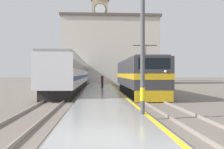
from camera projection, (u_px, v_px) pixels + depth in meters
ground_plane at (100, 88)px, 37.36m from camera, size 200.00×200.00×0.00m
platform at (101, 89)px, 32.37m from camera, size 3.75×140.00×0.29m
rail_track_near at (129, 90)px, 32.58m from camera, size 2.83×140.00×0.16m
rail_track_far at (71, 90)px, 32.16m from camera, size 2.84×140.00×0.16m
locomotive_train at (138, 76)px, 25.73m from camera, size 2.92×14.67×4.52m
passenger_train at (75, 74)px, 37.92m from camera, size 2.92×39.35×3.85m
catenary_mast at (145, 26)px, 11.81m from camera, size 2.31×0.22×7.80m
person_on_platform at (102, 81)px, 32.11m from camera, size 0.34×0.34×1.71m
clock_tower at (100, 31)px, 67.76m from camera, size 4.93×4.93×24.53m
station_building at (110, 51)px, 54.26m from camera, size 19.64×9.02×13.65m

